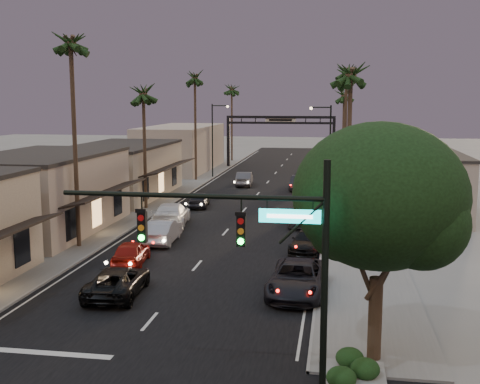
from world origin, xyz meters
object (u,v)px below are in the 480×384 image
(palm_lc, at_px, (143,89))
(curbside_near, at_px, (297,278))
(oncoming_pickup, at_px, (118,281))
(streetlight_left, at_px, (215,134))
(streetlight_right, at_px, (327,143))
(oncoming_silver, at_px, (163,231))
(arch, at_px, (280,128))
(palm_far, at_px, (232,87))
(palm_lb, at_px, (70,37))
(palm_ra, at_px, (351,68))
(corner_tree, at_px, (381,202))
(curbside_black, at_px, (308,241))
(palm_rb, at_px, (347,68))
(palm_rc, at_px, (344,92))
(palm_ld, at_px, (195,74))
(oncoming_red, at_px, (131,252))
(traffic_signal, at_px, (263,246))

(palm_lc, relative_size, curbside_near, 2.10)
(oncoming_pickup, bearing_deg, streetlight_left, -88.77)
(streetlight_right, bearing_deg, oncoming_pickup, -106.72)
(oncoming_silver, bearing_deg, palm_lc, -70.03)
(arch, distance_m, palm_far, 12.96)
(arch, xyz_separation_m, palm_lb, (-8.60, -48.00, 7.85))
(palm_ra, bearing_deg, corner_tree, -86.97)
(palm_lc, height_order, curbside_black, palm_lc)
(palm_rb, distance_m, palm_rc, 20.09)
(streetlight_right, xyz_separation_m, palm_ld, (-15.52, 10.00, 7.09))
(oncoming_red, bearing_deg, streetlight_left, -92.23)
(arch, relative_size, streetlight_left, 1.69)
(oncoming_silver, distance_m, curbside_black, 9.77)
(palm_rc, distance_m, oncoming_red, 48.00)
(streetlight_left, distance_m, palm_ld, 7.88)
(streetlight_left, distance_m, oncoming_red, 39.70)
(curbside_near, bearing_deg, curbside_black, 92.30)
(curbside_near, distance_m, curbside_black, 8.69)
(traffic_signal, height_order, corner_tree, corner_tree)
(curbside_near, bearing_deg, oncoming_pickup, -166.85)
(curbside_black, bearing_deg, arch, 104.38)
(streetlight_right, bearing_deg, oncoming_red, -112.29)
(palm_lc, relative_size, palm_rc, 1.00)
(streetlight_left, distance_m, palm_far, 20.96)
(curbside_near, bearing_deg, palm_rc, 89.91)
(palm_far, bearing_deg, palm_rc, -39.64)
(arch, relative_size, palm_rb, 1.07)
(palm_lb, height_order, palm_ld, palm_lb)
(streetlight_right, relative_size, curbside_near, 1.55)
(palm_ld, bearing_deg, corner_tree, -69.19)
(palm_ld, bearing_deg, palm_ra, -60.98)
(palm_rb, relative_size, oncoming_red, 3.37)
(oncoming_red, bearing_deg, palm_ld, -89.25)
(oncoming_red, xyz_separation_m, oncoming_silver, (0.30, 5.50, 0.08))
(streetlight_left, relative_size, oncoming_pickup, 1.75)
(arch, relative_size, curbside_near, 2.62)
(curbside_black, bearing_deg, palm_rc, 93.40)
(palm_ra, bearing_deg, oncoming_silver, 179.13)
(palm_lb, height_order, oncoming_red, palm_lb)
(traffic_signal, xyz_separation_m, oncoming_pickup, (-8.33, 9.19, -4.37))
(oncoming_silver, bearing_deg, curbside_near, 132.67)
(arch, height_order, palm_ra, palm_ra)
(palm_lb, distance_m, oncoming_silver, 13.73)
(palm_rc, bearing_deg, oncoming_pickup, -102.47)
(palm_rc, distance_m, palm_far, 21.97)
(oncoming_pickup, distance_m, curbside_near, 8.87)
(corner_tree, xyz_separation_m, palm_lb, (-18.08, 14.55, 7.41))
(palm_far, height_order, curbside_black, palm_far)
(oncoming_red, bearing_deg, oncoming_silver, -99.77)
(palm_ra, distance_m, palm_rc, 40.01)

